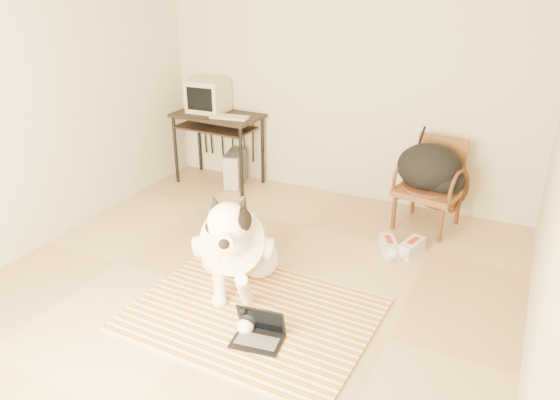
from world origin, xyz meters
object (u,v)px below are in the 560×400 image
Objects in this scene: rattan_chair at (431,184)px; backpack at (432,170)px; computer_desk at (217,124)px; pc_tower at (235,168)px; laptop at (259,332)px; dog at (236,246)px; crt_monitor at (208,96)px.

rattan_chair is 1.30× the size of backpack.
pc_tower is (0.20, 0.03, -0.50)m from computer_desk.
laptop is 2.39m from rattan_chair.
computer_desk reaches higher than laptop.
rattan_chair reaches higher than backpack.
computer_desk is at bearing 124.88° from dog.
dog reaches higher than pc_tower.
pc_tower is 0.53× the size of rattan_chair.
backpack is (0.65, 2.22, 0.51)m from laptop.
pc_tower is 0.69× the size of backpack.
pc_tower is at bearing 177.56° from rattan_chair.
rattan_chair is (2.18, -0.09, 0.23)m from pc_tower.
laptop is 0.36× the size of computer_desk.
crt_monitor is at bearing 170.81° from pc_tower.
rattan_chair reaches higher than pc_tower.
laptop is 2.98m from computer_desk.
crt_monitor reaches higher than dog.
computer_desk is 2.42× the size of crt_monitor.
computer_desk reaches higher than pc_tower.
backpack is (2.38, -0.12, -0.10)m from computer_desk.
dog is 2.47m from crt_monitor.
backpack is (1.10, 1.72, 0.21)m from dog.
computer_desk is at bearing -172.23° from pc_tower.
crt_monitor reaches higher than backpack.
computer_desk is 1.18× the size of rattan_chair.
backpack reaches higher than laptop.
rattan_chair reaches higher than laptop.
rattan_chair is (0.65, 2.28, 0.34)m from laptop.
computer_desk is 1.54× the size of backpack.
dog is 1.15× the size of computer_desk.
backpack is at bearing -3.87° from pc_tower.
crt_monitor is at bearing 126.71° from dog.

